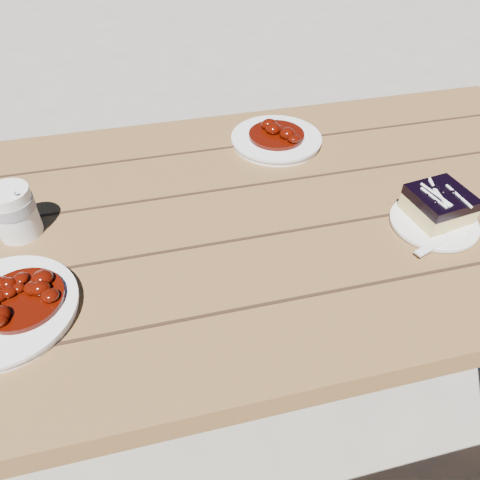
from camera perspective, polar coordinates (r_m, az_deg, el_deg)
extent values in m
plane|color=gray|center=(1.51, -7.56, -20.49)|extent=(60.00, 60.00, 0.00)
cube|color=brown|center=(0.93, -11.53, 0.44)|extent=(2.00, 0.80, 0.05)
cube|color=brown|center=(1.66, 20.99, 2.81)|extent=(0.07, 0.07, 0.70)
cube|color=brown|center=(1.62, -12.22, 7.92)|extent=(1.80, 0.25, 0.04)
cube|color=brown|center=(1.92, 13.21, 5.42)|extent=(0.06, 0.06, 0.42)
cylinder|color=white|center=(0.83, -26.82, -7.70)|extent=(0.22, 0.22, 0.02)
cylinder|color=white|center=(0.97, 22.52, 1.90)|extent=(0.16, 0.16, 0.01)
cube|color=#DAC977|center=(0.97, 22.91, 3.53)|extent=(0.12, 0.12, 0.03)
cube|color=black|center=(0.95, 23.34, 4.80)|extent=(0.12, 0.12, 0.02)
cylinder|color=white|center=(0.94, -25.83, 3.07)|extent=(0.08, 0.08, 0.10)
cylinder|color=white|center=(1.14, 4.43, 12.07)|extent=(0.21, 0.21, 0.02)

